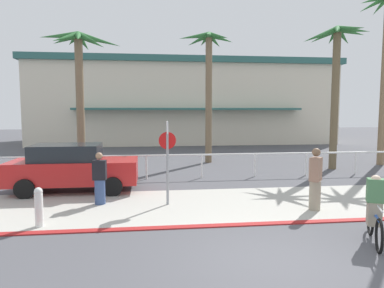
% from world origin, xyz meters
% --- Properties ---
extents(ground_plane, '(80.00, 80.00, 0.00)m').
position_xyz_m(ground_plane, '(0.00, 10.00, 0.00)').
color(ground_plane, '#4C4C51').
extents(sidewalk_strip, '(44.00, 4.00, 0.02)m').
position_xyz_m(sidewalk_strip, '(0.00, 4.20, 0.01)').
color(sidewalk_strip, '#ADAAA0').
rests_on(sidewalk_strip, ground).
extents(curb_paint, '(44.00, 0.24, 0.03)m').
position_xyz_m(curb_paint, '(0.00, 2.20, 0.01)').
color(curb_paint, maroon).
rests_on(curb_paint, ground).
extents(building_backdrop, '(26.35, 11.28, 7.24)m').
position_xyz_m(building_backdrop, '(0.98, 26.93, 3.64)').
color(building_backdrop, beige).
rests_on(building_backdrop, ground).
extents(rail_fence, '(23.52, 0.08, 1.04)m').
position_xyz_m(rail_fence, '(0.00, 8.50, 0.84)').
color(rail_fence, white).
rests_on(rail_fence, ground).
extents(stop_sign_bike_lane, '(0.52, 0.56, 2.56)m').
position_xyz_m(stop_sign_bike_lane, '(-1.68, 4.33, 1.68)').
color(stop_sign_bike_lane, gray).
rests_on(stop_sign_bike_lane, ground).
extents(bollard_1, '(0.20, 0.20, 1.00)m').
position_xyz_m(bollard_1, '(-4.94, 2.66, 0.52)').
color(bollard_1, white).
rests_on(bollard_1, ground).
extents(palm_tree_0, '(3.52, 3.00, 6.42)m').
position_xyz_m(palm_tree_0, '(-5.32, 10.41, 4.98)').
color(palm_tree_0, '#756047').
rests_on(palm_tree_0, ground).
extents(palm_tree_1, '(3.15, 3.01, 7.10)m').
position_xyz_m(palm_tree_1, '(1.00, 12.86, 5.24)').
color(palm_tree_1, '#756047').
rests_on(palm_tree_1, ground).
extents(palm_tree_2, '(2.99, 3.15, 6.92)m').
position_xyz_m(palm_tree_2, '(6.75, 9.99, 5.34)').
color(palm_tree_2, brown).
rests_on(palm_tree_2, ground).
extents(car_red_1, '(4.40, 2.02, 1.69)m').
position_xyz_m(car_red_1, '(-4.93, 6.54, 0.87)').
color(car_red_1, red).
rests_on(car_red_1, ground).
extents(cyclist_blue_0, '(0.84, 1.67, 1.50)m').
position_xyz_m(cyclist_blue_0, '(2.69, 0.80, 0.69)').
color(cyclist_blue_0, black).
rests_on(cyclist_blue_0, ground).
extents(pedestrian_0, '(0.46, 0.47, 1.82)m').
position_xyz_m(pedestrian_0, '(2.50, 3.21, 0.85)').
color(pedestrian_0, gray).
rests_on(pedestrian_0, ground).
extents(pedestrian_1, '(0.41, 0.34, 1.61)m').
position_xyz_m(pedestrian_1, '(-3.74, 4.63, 0.74)').
color(pedestrian_1, '#384C7A').
rests_on(pedestrian_1, ground).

